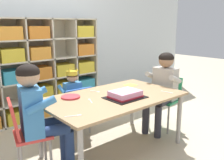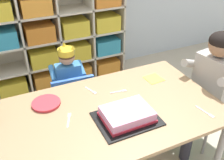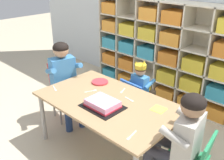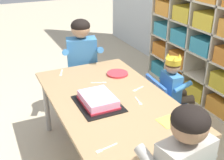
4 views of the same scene
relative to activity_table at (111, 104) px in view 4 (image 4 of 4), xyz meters
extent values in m
plane|color=beige|center=(0.00, 0.00, -0.56)|extent=(16.00, 16.00, 0.00)
cube|color=beige|center=(-1.50, 1.48, 0.16)|extent=(0.02, 0.34, 1.45)
cube|color=beige|center=(-1.12, 1.48, 0.16)|extent=(0.02, 0.34, 1.45)
cube|color=beige|center=(-0.74, 1.48, 0.16)|extent=(0.02, 0.34, 1.45)
cube|color=beige|center=(-0.35, 1.48, 0.16)|extent=(0.02, 0.34, 1.45)
cube|color=beige|center=(-0.35, 1.48, -0.55)|extent=(2.31, 0.34, 0.02)
cube|color=beige|center=(-0.35, 1.48, -0.27)|extent=(2.31, 0.34, 0.02)
cube|color=beige|center=(-0.35, 1.48, 0.02)|extent=(2.31, 0.34, 0.02)
cube|color=beige|center=(-0.35, 1.48, 0.30)|extent=(2.31, 0.34, 0.02)
cube|color=teal|center=(-1.31, 1.46, -0.46)|extent=(0.30, 0.27, 0.17)
cube|color=orange|center=(-0.93, 1.46, -0.46)|extent=(0.30, 0.27, 0.17)
cube|color=yellow|center=(-0.54, 1.46, -0.46)|extent=(0.30, 0.27, 0.17)
cube|color=orange|center=(-0.16, 1.46, -0.46)|extent=(0.30, 0.27, 0.17)
cube|color=orange|center=(-1.31, 1.46, -0.17)|extent=(0.30, 0.27, 0.17)
cube|color=orange|center=(-0.93, 1.46, -0.17)|extent=(0.30, 0.27, 0.17)
cube|color=teal|center=(-1.31, 1.46, 0.11)|extent=(0.30, 0.27, 0.17)
cube|color=teal|center=(-0.93, 1.46, 0.11)|extent=(0.30, 0.27, 0.17)
cube|color=teal|center=(-0.54, 1.46, 0.11)|extent=(0.30, 0.27, 0.17)
cube|color=orange|center=(-1.31, 1.46, 0.40)|extent=(0.30, 0.27, 0.17)
cube|color=yellow|center=(-0.93, 1.46, 0.40)|extent=(0.30, 0.27, 0.17)
cube|color=yellow|center=(-0.54, 1.46, 0.40)|extent=(0.30, 0.27, 0.17)
cube|color=#A37F56|center=(0.00, 0.00, 0.05)|extent=(1.47, 0.87, 0.02)
cylinder|color=#9E9993|center=(-0.68, -0.38, -0.26)|extent=(0.05, 0.05, 0.60)
cylinder|color=#9E9993|center=(-0.68, 0.38, -0.26)|extent=(0.05, 0.05, 0.60)
cube|color=blue|center=(-0.10, 0.64, -0.20)|extent=(0.40, 0.32, 0.03)
cube|color=blue|center=(-0.11, 0.51, -0.06)|extent=(0.35, 0.08, 0.24)
cylinder|color=gray|center=(0.07, 0.75, -0.39)|extent=(0.02, 0.02, 0.35)
cylinder|color=gray|center=(-0.25, 0.77, -0.39)|extent=(0.02, 0.02, 0.35)
cylinder|color=gray|center=(0.05, 0.52, -0.39)|extent=(0.02, 0.02, 0.35)
cylinder|color=gray|center=(-0.27, 0.54, -0.39)|extent=(0.02, 0.02, 0.35)
cube|color=#3D7FBC|center=(-0.10, 0.65, -0.04)|extent=(0.22, 0.13, 0.29)
sphere|color=tan|center=(-0.10, 0.65, 0.17)|extent=(0.13, 0.13, 0.13)
ellipsoid|color=#472D19|center=(-0.10, 0.65, 0.19)|extent=(0.14, 0.14, 0.10)
cylinder|color=yellow|center=(-0.10, 0.65, 0.22)|extent=(0.14, 0.14, 0.05)
cone|color=yellow|center=(-0.09, 0.71, 0.26)|extent=(0.04, 0.04, 0.04)
cone|color=yellow|center=(-0.05, 0.62, 0.26)|extent=(0.04, 0.04, 0.04)
cone|color=yellow|center=(-0.15, 0.63, 0.26)|extent=(0.04, 0.04, 0.04)
cylinder|color=brown|center=(-0.03, 0.75, -0.16)|extent=(0.08, 0.21, 0.07)
cylinder|color=brown|center=(-0.15, 0.76, -0.16)|extent=(0.08, 0.21, 0.07)
cylinder|color=brown|center=(-0.02, 0.86, -0.38)|extent=(0.06, 0.06, 0.37)
cylinder|color=brown|center=(-0.15, 0.87, -0.38)|extent=(0.06, 0.06, 0.37)
cylinder|color=#3D7FBC|center=(0.03, 0.69, 0.02)|extent=(0.06, 0.18, 0.10)
cylinder|color=#3D7FBC|center=(-0.22, 0.70, 0.02)|extent=(0.06, 0.18, 0.10)
cube|color=red|center=(-0.87, 0.08, -0.14)|extent=(0.36, 0.36, 0.03)
cube|color=red|center=(-1.01, 0.11, 0.03)|extent=(0.13, 0.28, 0.32)
cylinder|color=gray|center=(-0.78, -0.07, -0.36)|extent=(0.02, 0.02, 0.41)
cylinder|color=gray|center=(-0.73, 0.16, -0.36)|extent=(0.02, 0.02, 0.41)
cylinder|color=gray|center=(-1.02, -0.01, -0.36)|extent=(0.02, 0.02, 0.41)
cylinder|color=gray|center=(-0.96, 0.22, -0.36)|extent=(0.02, 0.02, 0.41)
cube|color=#3D7FBC|center=(-0.87, 0.08, 0.08)|extent=(0.23, 0.33, 0.42)
sphere|color=tan|center=(-0.87, 0.08, 0.39)|extent=(0.19, 0.19, 0.19)
ellipsoid|color=black|center=(-0.87, 0.08, 0.42)|extent=(0.19, 0.19, 0.14)
cylinder|color=navy|center=(-0.75, -0.05, -0.10)|extent=(0.32, 0.17, 0.10)
cylinder|color=navy|center=(-0.70, 0.13, -0.10)|extent=(0.32, 0.17, 0.10)
cylinder|color=navy|center=(-0.60, -0.08, -0.35)|extent=(0.08, 0.08, 0.43)
cylinder|color=navy|center=(-0.56, 0.09, -0.35)|extent=(0.08, 0.08, 0.43)
cylinder|color=#3D7FBC|center=(-0.85, -0.10, 0.17)|extent=(0.26, 0.12, 0.14)
cylinder|color=#3D7FBC|center=(-0.77, 0.23, 0.17)|extent=(0.26, 0.12, 0.14)
sphere|color=#997051|center=(0.90, 0.01, 0.36)|extent=(0.19, 0.19, 0.19)
ellipsoid|color=black|center=(0.90, 0.01, 0.39)|extent=(0.19, 0.19, 0.14)
cylinder|color=#B2ADA3|center=(0.81, 0.17, 0.14)|extent=(0.25, 0.10, 0.14)
cube|color=black|center=(0.05, -0.13, 0.06)|extent=(0.39, 0.31, 0.01)
cube|color=#EF9EC6|center=(0.05, -0.13, 0.10)|extent=(0.30, 0.22, 0.07)
cube|color=red|center=(0.05, -0.13, 0.07)|extent=(0.31, 0.24, 0.02)
cylinder|color=#DB333D|center=(-0.38, 0.24, 0.07)|extent=(0.19, 0.19, 0.02)
cube|color=#F4DB4C|center=(0.47, 0.22, 0.06)|extent=(0.14, 0.14, 0.00)
cube|color=white|center=(-0.65, -0.21, 0.06)|extent=(0.10, 0.05, 0.00)
cube|color=white|center=(-0.58, -0.23, 0.06)|extent=(0.04, 0.03, 0.00)
cube|color=white|center=(-0.05, 0.29, 0.06)|extent=(0.04, 0.08, 0.00)
cube|color=white|center=(-0.03, 0.23, 0.06)|extent=(0.03, 0.04, 0.00)
cube|color=white|center=(0.54, -0.26, 0.06)|extent=(0.03, 0.11, 0.00)
cube|color=white|center=(0.56, -0.33, 0.06)|extent=(0.03, 0.04, 0.00)
cube|color=white|center=(0.12, 0.17, 0.06)|extent=(0.09, 0.02, 0.00)
cube|color=white|center=(0.18, 0.16, 0.06)|extent=(0.04, 0.02, 0.00)
cube|color=white|center=(-0.29, 0.00, 0.06)|extent=(0.05, 0.09, 0.00)
cube|color=white|center=(-0.27, 0.06, 0.06)|extent=(0.03, 0.04, 0.00)
camera|label=1|loc=(-1.63, -1.86, 0.80)|focal=39.10mm
camera|label=2|loc=(-0.57, -1.23, 1.13)|focal=41.63mm
camera|label=3|loc=(1.61, -1.62, 1.33)|focal=41.02mm
camera|label=4|loc=(1.79, -0.83, 1.15)|focal=45.91mm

